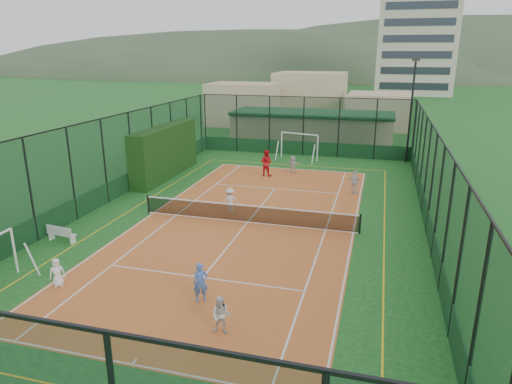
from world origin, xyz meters
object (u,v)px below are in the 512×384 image
Objects in this scene: child_near_mid at (201,283)px; child_far_back at (293,164)px; apartment_tower at (418,18)px; futsal_goal_far at (299,147)px; clubhouse at (312,128)px; child_far_left at (230,200)px; floodlight_ne at (411,111)px; child_far_right at (355,182)px; child_near_left at (57,273)px; child_near_right at (221,315)px; white_bench at (62,233)px; coach at (266,163)px.

child_far_back is at bearing 63.35° from child_near_mid.
apartment_tower is 69.25m from futsal_goal_far.
clubhouse is 10.57× the size of child_far_left.
child_far_right is (-3.51, -9.92, -3.37)m from floodlight_ne.
clubhouse is 13.20× the size of child_near_left.
clubhouse is 0.51× the size of apartment_tower.
child_near_right is (1.99, -31.76, -0.91)m from clubhouse.
white_bench is 1.19× the size of child_far_back.
child_near_mid reaches higher than white_bench.
floodlight_ne is 18.66m from child_far_left.
child_near_mid reaches higher than child_near_right.
child_far_right is at bearing -95.25° from apartment_tower.
child_near_mid is 1.03× the size of child_far_left.
child_far_back is (8.13, 15.60, 0.22)m from white_bench.
futsal_goal_far is at bearing -170.97° from floodlight_ne.
child_far_right is at bearing 48.74° from white_bench.
floodlight_ne reaches higher than coach.
child_far_right is (12.88, 11.44, 0.34)m from white_bench.
coach is at bearing 72.87° from white_bench.
white_bench is 21.47m from futsal_goal_far.
child_far_right is at bearing 45.62° from child_near_mid.
white_bench is at bearing 131.04° from child_near_mid.
floodlight_ne reaches higher than child_far_left.
child_near_mid is (-7.98, -24.67, -3.38)m from floodlight_ne.
child_far_back reaches higher than child_near_left.
child_far_left is (-2.00, 9.27, -0.02)m from child_near_mid.
apartment_tower is at bearing -131.08° from child_far_left.
apartment_tower is 76.97m from child_far_right.
child_near_mid is at bearing 94.10° from child_far_right.
floodlight_ne is at bearing -88.55° from child_far_right.
child_near_mid is 1.17× the size of child_far_back.
clubhouse reaches higher than child_near_mid.
child_near_mid is at bearing 108.92° from coach.
child_near_mid is 18.90m from child_far_back.
floodlight_ne is 66.39m from apartment_tower.
child_near_mid reaches higher than child_far_back.
coach reaches higher than child_far_left.
child_far_right reaches higher than child_far_left.
child_near_left is at bearing -100.69° from apartment_tower.
floodlight_ne reaches higher than child_far_back.
child_near_left is at bearing -88.40° from futsal_goal_far.
child_near_left is (-13.68, -25.12, -3.54)m from floodlight_ne.
white_bench is 1.02× the size of child_near_mid.
clubhouse reaches higher than child_far_left.
child_near_left is at bearing 37.46° from child_far_left.
coach is (-13.39, -72.55, -14.04)m from apartment_tower.
child_far_right is 7.05m from coach.
futsal_goal_far is 14.10m from child_far_left.
futsal_goal_far reaches higher than child_far_right.
apartment_tower reaches higher than child_near_right.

